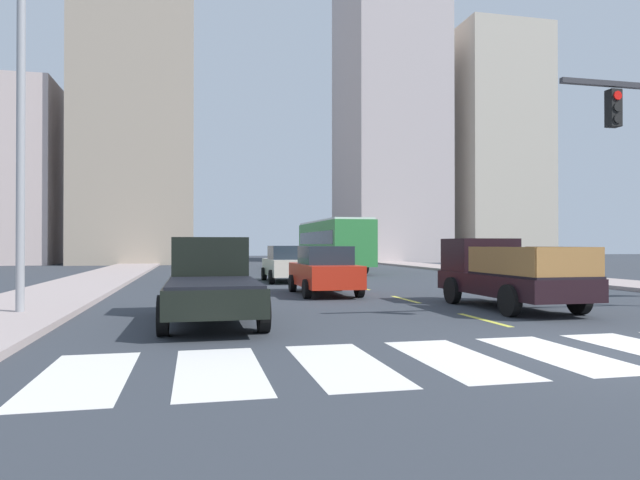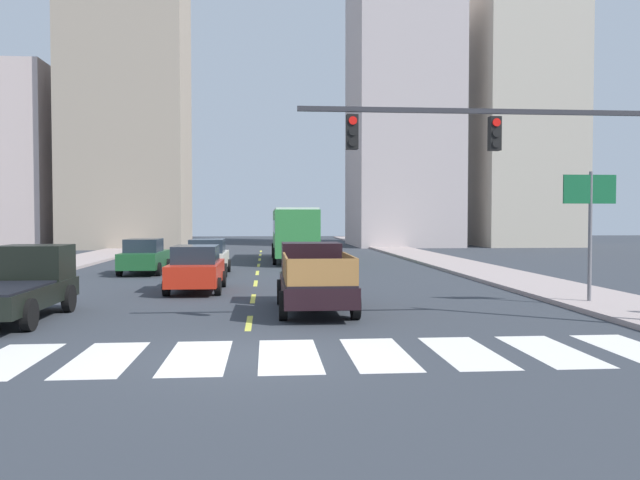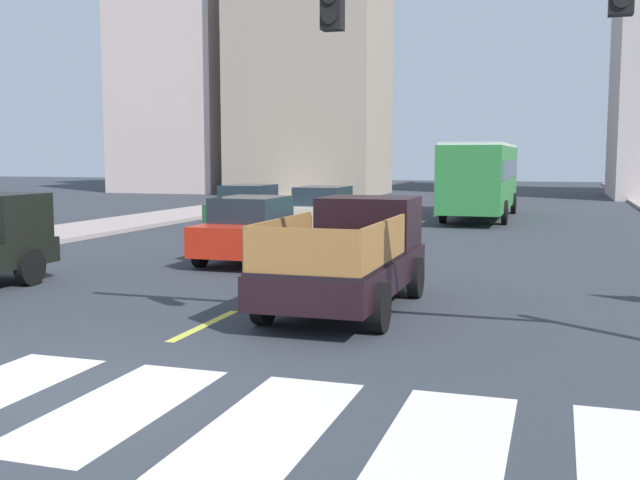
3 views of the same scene
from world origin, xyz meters
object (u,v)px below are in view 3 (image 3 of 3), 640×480
Objects in this scene: pickup_stakebed at (353,256)px; city_bus at (481,175)px; sedan_near_left at (324,211)px; sedan_near_right at (250,208)px; sedan_mid at (253,229)px.

city_bus is at bearing 89.41° from pickup_stakebed.
city_bus is at bearing 66.20° from sedan_near_left.
sedan_near_left is (-4.55, -9.08, -1.09)m from city_bus.
pickup_stakebed is at bearing -60.78° from sedan_near_right.
city_bus is (0.29, 20.99, 1.02)m from pickup_stakebed.
sedan_near_right is at bearing -134.14° from city_bus.
pickup_stakebed is 1.18× the size of sedan_near_right.
pickup_stakebed reaches higher than sedan_mid.
city_bus is 2.45× the size of sedan_near_right.
pickup_stakebed is 1.18× the size of sedan_mid.
city_bus reaches higher than sedan_near_right.
sedan_near_right is (-3.37, 7.74, 0.00)m from sedan_mid.
city_bus is 11.39m from sedan_near_right.
pickup_stakebed is at bearing -67.49° from sedan_near_left.
sedan_mid is 6.98m from sedan_near_left.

